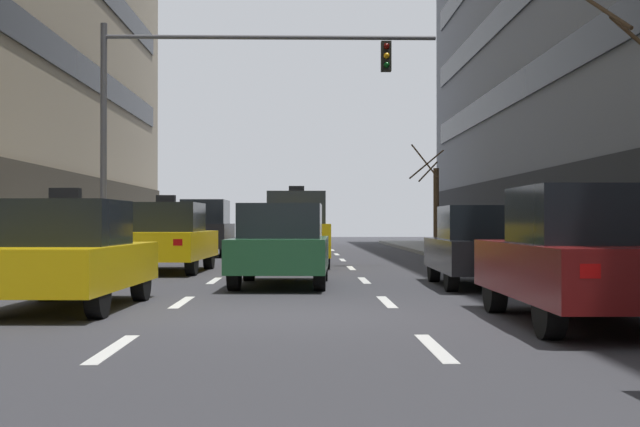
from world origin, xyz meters
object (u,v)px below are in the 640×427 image
at_px(car_parked_1, 586,257).
at_px(street_tree_1, 435,203).
at_px(taxi_driving_3, 296,230).
at_px(car_driving_2, 281,245).
at_px(car_driving_1, 206,228).
at_px(traffic_signal_0, 205,94).
at_px(taxi_driving_4, 167,238).
at_px(pedestrian_0, 547,233).
at_px(car_parked_2, 481,247).
at_px(taxi_driving_0, 68,255).
at_px(pedestrian_1, 534,226).
at_px(taxi_driving_5, 297,233).

xyz_separation_m(car_parked_1, street_tree_1, (2.39, 27.82, 1.27)).
bearing_deg(taxi_driving_3, car_driving_2, -91.98).
height_order(car_driving_1, street_tree_1, street_tree_1).
bearing_deg(traffic_signal_0, car_parked_1, -65.36).
bearing_deg(taxi_driving_4, pedestrian_0, -11.51).
relative_size(traffic_signal_0, pedestrian_0, 6.10).
bearing_deg(car_parked_2, car_driving_1, 114.91).
distance_m(taxi_driving_3, pedestrian_0, 7.32).
relative_size(car_driving_2, taxi_driving_3, 1.01).
distance_m(taxi_driving_0, pedestrian_0, 11.69).
height_order(car_driving_2, pedestrian_0, pedestrian_0).
height_order(car_driving_2, taxi_driving_4, taxi_driving_4).
bearing_deg(taxi_driving_0, pedestrian_0, 39.01).
xyz_separation_m(taxi_driving_4, traffic_signal_0, (0.68, 2.30, 3.95)).
relative_size(car_driving_1, pedestrian_0, 2.80).
height_order(taxi_driving_3, street_tree_1, street_tree_1).
relative_size(taxi_driving_0, car_parked_1, 0.94).
relative_size(car_parked_2, traffic_signal_0, 0.46).
height_order(car_driving_2, pedestrian_1, pedestrian_1).
bearing_deg(pedestrian_0, taxi_driving_4, 168.49).
height_order(taxi_driving_4, car_parked_1, taxi_driving_4).
bearing_deg(car_parked_1, car_driving_1, 108.19).
height_order(car_driving_2, car_parked_1, car_parked_1).
height_order(taxi_driving_3, taxi_driving_4, taxi_driving_3).
distance_m(taxi_driving_5, car_parked_1, 26.02).
distance_m(car_driving_2, pedestrian_1, 11.44).
xyz_separation_m(taxi_driving_3, pedestrian_1, (7.14, 1.52, 0.10)).
bearing_deg(car_parked_1, taxi_driving_0, 163.48).
relative_size(car_driving_2, car_parked_2, 1.03).
height_order(taxi_driving_0, traffic_signal_0, traffic_signal_0).
height_order(taxi_driving_3, car_parked_1, taxi_driving_3).
bearing_deg(taxi_driving_0, car_parked_1, -16.52).
distance_m(taxi_driving_5, pedestrian_0, 17.39).
xyz_separation_m(traffic_signal_0, pedestrian_0, (8.39, -4.15, -3.79)).
bearing_deg(pedestrian_1, car_parked_2, -111.01).
relative_size(taxi_driving_5, car_parked_2, 1.03).
distance_m(taxi_driving_0, taxi_driving_5, 23.91).
xyz_separation_m(traffic_signal_0, pedestrian_1, (9.69, 1.78, -3.66)).
relative_size(taxi_driving_4, pedestrian_1, 2.73).
bearing_deg(street_tree_1, taxi_driving_5, -161.37).
distance_m(taxi_driving_4, street_tree_1, 19.04).
relative_size(car_driving_2, street_tree_1, 0.96).
height_order(traffic_signal_0, pedestrian_0, traffic_signal_0).
distance_m(car_driving_1, car_parked_2, 16.77).
height_order(car_driving_1, car_driving_2, car_driving_1).
bearing_deg(taxi_driving_4, car_driving_2, -57.33).
height_order(taxi_driving_5, car_parked_1, taxi_driving_5).
height_order(car_driving_1, car_parked_1, car_driving_1).
relative_size(car_driving_1, car_parked_2, 1.01).
bearing_deg(car_driving_2, street_tree_1, 73.45).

